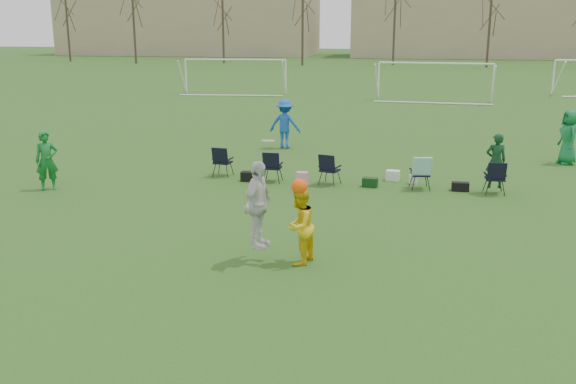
% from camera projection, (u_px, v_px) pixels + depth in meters
% --- Properties ---
extents(ground, '(260.00, 260.00, 0.00)m').
position_uv_depth(ground, '(265.00, 279.00, 12.37)').
color(ground, '#2E531A').
rests_on(ground, ground).
extents(fielder_green_near, '(0.77, 0.70, 1.76)m').
position_uv_depth(fielder_green_near, '(47.00, 161.00, 18.89)').
color(fielder_green_near, '#136C29').
rests_on(fielder_green_near, ground).
extents(fielder_blue, '(1.30, 0.81, 1.93)m').
position_uv_depth(fielder_blue, '(285.00, 124.00, 25.42)').
color(fielder_blue, blue).
rests_on(fielder_blue, ground).
extents(fielder_green_far, '(0.82, 1.06, 1.92)m').
position_uv_depth(fielder_green_far, '(568.00, 137.00, 22.46)').
color(fielder_green_far, '#137038').
rests_on(fielder_green_far, ground).
extents(center_contest, '(1.56, 1.12, 2.59)m').
position_uv_depth(center_contest, '(278.00, 214.00, 12.96)').
color(center_contest, silver).
rests_on(center_contest, ground).
extents(sideline_setup, '(9.04, 1.58, 1.75)m').
position_uv_depth(sideline_setup, '(368.00, 169.00, 19.45)').
color(sideline_setup, '#0F391D').
rests_on(sideline_setup, ground).
extents(goal_left, '(7.39, 0.76, 2.46)m').
position_uv_depth(goal_left, '(235.00, 66.00, 46.04)').
color(goal_left, white).
rests_on(goal_left, ground).
extents(goal_mid, '(7.40, 0.63, 2.46)m').
position_uv_depth(goal_mid, '(435.00, 71.00, 41.56)').
color(goal_mid, white).
rests_on(goal_mid, ground).
extents(tree_line, '(110.28, 3.28, 11.40)m').
position_uv_depth(tree_line, '(396.00, 23.00, 77.43)').
color(tree_line, '#382B21').
rests_on(tree_line, ground).
extents(building_row, '(126.00, 16.00, 13.00)m').
position_uv_depth(building_row, '(443.00, 18.00, 100.86)').
color(building_row, tan).
rests_on(building_row, ground).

